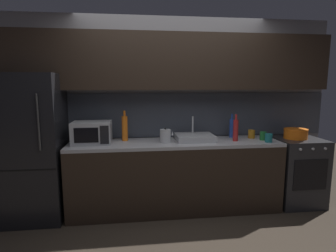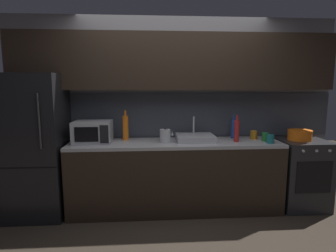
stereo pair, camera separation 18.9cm
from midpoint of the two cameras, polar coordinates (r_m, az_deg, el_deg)
The scene contains 15 objects.
ground_plane at distance 3.00m, azimuth 5.25°, elevation -24.07°, with size 10.00×10.00×0.00m, color #2D261E.
back_wall at distance 3.71m, azimuth 2.64°, elevation 7.54°, with size 4.40×0.44×2.50m.
counter_run at distance 3.61m, azimuth 3.06°, elevation -10.27°, with size 2.66×0.60×0.90m.
refrigerator at distance 3.70m, azimuth -24.19°, elevation -3.79°, with size 0.68×0.69×1.74m.
oven_range at distance 4.15m, azimuth 26.85°, elevation -8.68°, with size 0.60×0.62×0.90m.
microwave at distance 3.51m, azimuth -13.79°, elevation -1.20°, with size 0.46×0.35×0.27m.
sink_basin at distance 3.55m, azimuth 7.14°, elevation -2.44°, with size 0.48×0.38×0.30m.
kettle at distance 3.43m, azimuth 1.01°, elevation -2.06°, with size 0.17×0.14×0.19m.
wine_bottle_orange at distance 3.58m, azimuth -7.28°, elevation -0.35°, with size 0.08×0.08×0.39m.
wine_bottle_blue at distance 3.82m, azimuth 14.77°, elevation -0.46°, with size 0.06×0.06×0.32m.
wine_bottle_red at distance 3.59m, azimuth 15.47°, elevation -0.93°, with size 0.07×0.07×0.34m.
mug_amber at distance 3.85m, azimuth 18.65°, elevation -1.77°, with size 0.09×0.09×0.11m, color #B27019.
mug_teal at distance 3.64m, azimuth 21.79°, elevation -2.53°, with size 0.09×0.09×0.11m, color #19666B.
mug_green at distance 3.76m, azimuth 20.82°, elevation -2.13°, with size 0.08×0.08×0.11m, color #1E6B2D.
cooking_pot at distance 4.01m, azimuth 26.77°, elevation -1.67°, with size 0.30×0.30×0.13m.
Camera 2 is at (-0.33, -2.50, 1.63)m, focal length 29.52 mm.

